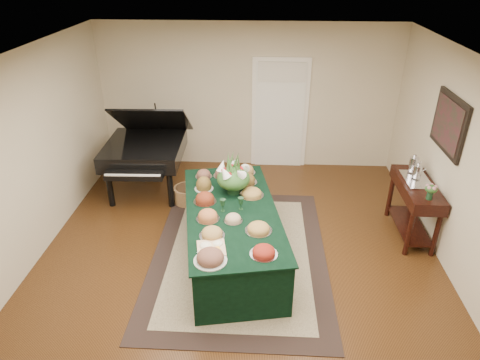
# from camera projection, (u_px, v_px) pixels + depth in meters

# --- Properties ---
(ground) EXTENTS (6.00, 6.00, 0.00)m
(ground) POSITION_uv_depth(u_px,v_px,m) (239.00, 257.00, 5.93)
(ground) COLOR black
(ground) RESTS_ON ground
(area_rug) EXTENTS (2.39, 3.34, 0.01)m
(area_rug) POSITION_uv_depth(u_px,v_px,m) (239.00, 254.00, 5.97)
(area_rug) COLOR black
(area_rug) RESTS_ON ground
(kitchen_doorway) EXTENTS (1.05, 0.07, 2.10)m
(kitchen_doorway) POSITION_uv_depth(u_px,v_px,m) (280.00, 115.00, 8.03)
(kitchen_doorway) COLOR white
(kitchen_doorway) RESTS_ON ground
(buffet_table) EXTENTS (1.61, 2.66, 0.76)m
(buffet_table) POSITION_uv_depth(u_px,v_px,m) (232.00, 234.00, 5.75)
(buffet_table) COLOR black
(buffet_table) RESTS_ON ground
(food_platters) EXTENTS (1.19, 2.44, 0.15)m
(food_platters) POSITION_uv_depth(u_px,v_px,m) (227.00, 204.00, 5.60)
(food_platters) COLOR silver
(food_platters) RESTS_ON buffet_table
(cutting_board) EXTENTS (0.37, 0.37, 0.10)m
(cutting_board) POSITION_uv_depth(u_px,v_px,m) (211.00, 245.00, 4.84)
(cutting_board) COLOR tan
(cutting_board) RESTS_ON buffet_table
(green_goblets) EXTENTS (0.31, 0.13, 0.18)m
(green_goblets) POSITION_uv_depth(u_px,v_px,m) (232.00, 204.00, 5.53)
(green_goblets) COLOR #15351D
(green_goblets) RESTS_ON buffet_table
(floral_centerpiece) EXTENTS (0.48, 0.48, 0.48)m
(floral_centerpiece) POSITION_uv_depth(u_px,v_px,m) (233.00, 174.00, 5.85)
(floral_centerpiece) COLOR #15351D
(floral_centerpiece) RESTS_ON buffet_table
(grand_piano) EXTENTS (1.42, 1.59, 1.61)m
(grand_piano) POSITION_uv_depth(u_px,v_px,m) (145.00, 150.00, 7.21)
(grand_piano) COLOR black
(grand_piano) RESTS_ON ground
(wicker_basket) EXTENTS (0.44, 0.44, 0.27)m
(wicker_basket) POSITION_uv_depth(u_px,v_px,m) (187.00, 195.00, 7.17)
(wicker_basket) COLOR olive
(wicker_basket) RESTS_ON ground
(mahogany_sideboard) EXTENTS (0.45, 1.20, 0.86)m
(mahogany_sideboard) POSITION_uv_depth(u_px,v_px,m) (416.00, 195.00, 6.11)
(mahogany_sideboard) COLOR black
(mahogany_sideboard) RESTS_ON ground
(tea_service) EXTENTS (0.34, 0.58, 0.30)m
(tea_service) POSITION_uv_depth(u_px,v_px,m) (416.00, 169.00, 6.13)
(tea_service) COLOR silver
(tea_service) RESTS_ON mahogany_sideboard
(pink_bouquet) EXTENTS (0.17, 0.17, 0.22)m
(pink_bouquet) POSITION_uv_depth(u_px,v_px,m) (431.00, 189.00, 5.56)
(pink_bouquet) COLOR #15351D
(pink_bouquet) RESTS_ON mahogany_sideboard
(wall_painting) EXTENTS (0.05, 0.95, 0.75)m
(wall_painting) POSITION_uv_depth(u_px,v_px,m) (449.00, 124.00, 5.58)
(wall_painting) COLOR black
(wall_painting) RESTS_ON ground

